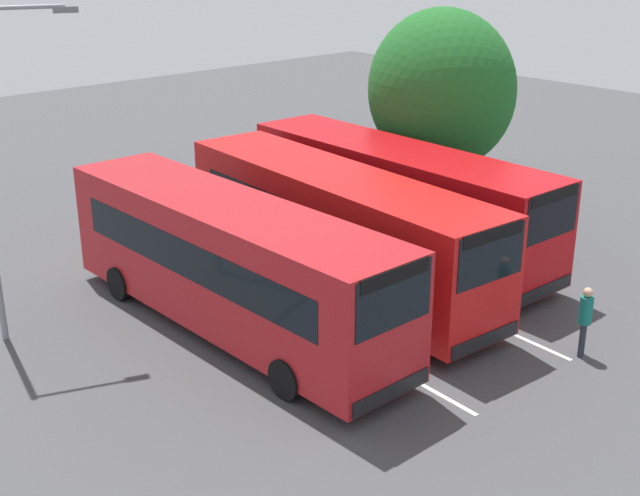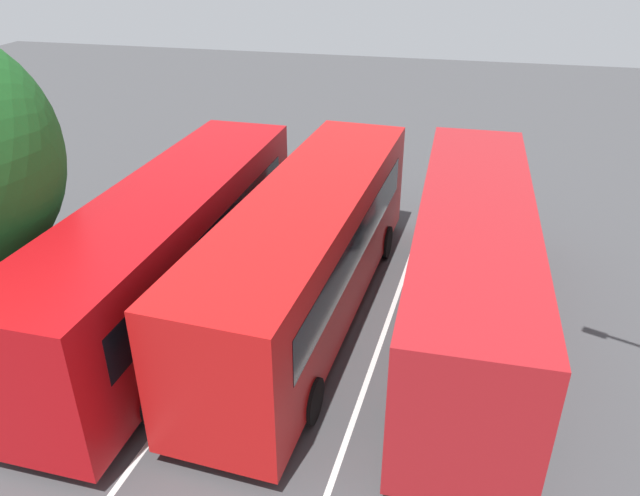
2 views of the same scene
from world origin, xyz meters
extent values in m
plane|color=#424244|center=(0.00, 0.00, 0.00)|extent=(68.97, 68.97, 0.00)
cube|color=#AD191E|center=(0.18, -3.62, 1.86)|extent=(11.15, 2.51, 3.05)
cube|color=black|center=(5.71, -3.61, 2.68)|extent=(0.13, 2.19, 1.28)
cube|color=black|center=(0.17, -2.41, 2.22)|extent=(9.36, 0.10, 0.98)
cube|color=black|center=(0.18, -4.83, 2.22)|extent=(9.36, 0.10, 0.98)
cube|color=black|center=(5.73, -3.61, 3.21)|extent=(0.10, 1.99, 0.32)
cube|color=black|center=(5.74, -3.61, 0.55)|extent=(0.11, 2.29, 0.36)
cylinder|color=black|center=(3.74, -2.43, 0.47)|extent=(0.95, 0.28, 0.94)
cylinder|color=black|center=(3.74, -4.80, 0.47)|extent=(0.95, 0.28, 0.94)
cylinder|color=black|center=(-3.39, -2.45, 0.47)|extent=(0.95, 0.28, 0.94)
cylinder|color=black|center=(-3.39, -4.81, 0.47)|extent=(0.95, 0.28, 0.94)
cube|color=red|center=(0.05, 0.18, 1.86)|extent=(11.29, 3.29, 3.05)
cube|color=black|center=(5.56, -0.22, 2.68)|extent=(0.28, 2.19, 1.28)
cube|color=black|center=(0.14, 1.39, 2.22)|extent=(9.34, 0.76, 0.98)
cube|color=black|center=(-0.04, -1.03, 2.22)|extent=(9.34, 0.76, 0.98)
cube|color=black|center=(5.58, -0.23, 3.21)|extent=(0.25, 1.99, 0.32)
cube|color=black|center=(5.59, -0.23, 0.55)|extent=(0.27, 2.29, 0.36)
cylinder|color=black|center=(3.69, 1.10, 0.47)|extent=(0.96, 0.35, 0.94)
cylinder|color=black|center=(3.52, -1.26, 0.47)|extent=(0.96, 0.35, 0.94)
cylinder|color=black|center=(-3.42, 1.62, 0.47)|extent=(0.96, 0.35, 0.94)
cylinder|color=black|center=(-3.60, -0.74, 0.47)|extent=(0.96, 0.35, 0.94)
cube|color=#B70C11|center=(-0.68, 3.47, 1.86)|extent=(11.21, 2.80, 3.05)
cube|color=black|center=(4.85, 3.31, 2.68)|extent=(0.18, 2.19, 1.28)
cube|color=black|center=(-0.65, 4.68, 2.22)|extent=(9.36, 0.34, 0.98)
cube|color=black|center=(-0.72, 2.26, 2.22)|extent=(9.36, 0.34, 0.98)
cube|color=black|center=(4.87, 3.31, 3.21)|extent=(0.16, 1.99, 0.32)
cube|color=black|center=(4.88, 3.31, 0.55)|extent=(0.16, 2.29, 0.36)
cylinder|color=black|center=(2.92, 4.55, 0.47)|extent=(0.95, 0.31, 0.94)
cylinder|color=black|center=(2.85, 2.19, 0.47)|extent=(0.95, 0.31, 0.94)
cylinder|color=black|center=(-4.21, 4.75, 0.47)|extent=(0.95, 0.31, 0.94)
cylinder|color=black|center=(-4.28, 2.39, 0.47)|extent=(0.95, 0.31, 0.94)
cylinder|color=#232833|center=(7.05, 1.65, 0.43)|extent=(0.13, 0.13, 0.86)
cylinder|color=#232833|center=(7.00, 1.80, 0.43)|extent=(0.13, 0.13, 0.86)
cylinder|color=#146B60|center=(7.02, 1.72, 1.21)|extent=(0.41, 0.41, 0.68)
sphere|color=tan|center=(7.02, 1.72, 1.67)|extent=(0.23, 0.23, 0.23)
cylinder|color=gray|center=(-2.76, -7.13, 8.01)|extent=(0.91, 2.15, 0.10)
cube|color=slate|center=(-2.35, -6.08, 7.93)|extent=(0.39, 0.59, 0.14)
cylinder|color=#4C3823|center=(-2.52, 7.51, 1.21)|extent=(0.44, 0.44, 2.42)
ellipsoid|color=#1E6023|center=(-2.52, 7.51, 4.41)|extent=(5.30, 4.77, 5.57)
cube|color=silver|center=(0.00, -1.81, 0.00)|extent=(14.03, 1.04, 0.01)
cube|color=silver|center=(0.00, 1.81, 0.00)|extent=(14.03, 1.04, 0.01)
camera|label=1|loc=(16.24, -15.14, 9.73)|focal=47.53mm
camera|label=2|loc=(-12.49, -2.99, 8.78)|focal=34.10mm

